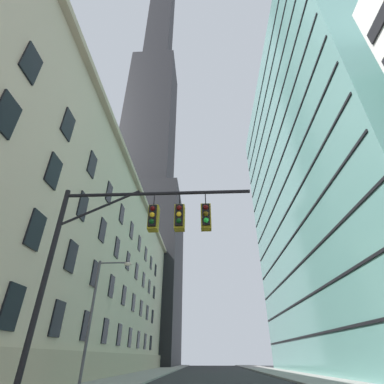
{
  "coord_description": "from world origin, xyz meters",
  "views": [
    {
      "loc": [
        -1.02,
        -6.72,
        1.75
      ],
      "look_at": [
        -2.84,
        29.79,
        23.49
      ],
      "focal_mm": 26.15,
      "sensor_mm": 36.0,
      "label": 1
    }
  ],
  "objects": [
    {
      "name": "traffic_signal_mast",
      "position": [
        -3.49,
        3.21,
        5.81
      ],
      "size": [
        7.8,
        0.63,
        7.7
      ],
      "color": "black",
      "rests_on": "sidewalk_left"
    },
    {
      "name": "glass_office_midrise",
      "position": [
        20.44,
        31.58,
        26.27
      ],
      "size": [
        18.98,
        46.09,
        52.53
      ],
      "color": "slate",
      "rests_on": "ground"
    },
    {
      "name": "station_building",
      "position": [
        -18.37,
        26.68,
        12.2
      ],
      "size": [
        15.41,
        65.37,
        24.44
      ],
      "color": "#BCAF93",
      "rests_on": "ground"
    },
    {
      "name": "street_lamppost",
      "position": [
        -8.22,
        12.64,
        4.67
      ],
      "size": [
        2.43,
        0.32,
        7.57
      ],
      "color": "#47474C",
      "rests_on": "sidewalk_left"
    },
    {
      "name": "dark_skyscraper",
      "position": [
        -20.55,
        70.15,
        64.59
      ],
      "size": [
        24.27,
        24.27,
        220.05
      ],
      "color": "black",
      "rests_on": "ground"
    }
  ]
}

